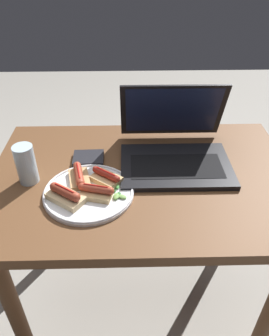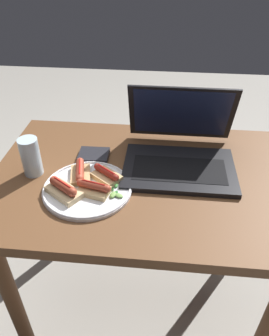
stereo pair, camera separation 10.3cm
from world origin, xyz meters
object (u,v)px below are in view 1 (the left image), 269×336
at_px(plate, 89,192).
at_px(laptop, 175,149).
at_px(drinking_glass, 26,164).
at_px(external_drive, 88,158).

bearing_deg(plate, laptop, 31.98).
distance_m(drinking_glass, external_drive, 0.22).
bearing_deg(external_drive, plate, -86.27).
xyz_separation_m(laptop, external_drive, (-0.31, 0.00, -0.04)).
bearing_deg(laptop, drinking_glass, -167.55).
bearing_deg(drinking_glass, laptop, 12.45).
bearing_deg(laptop, plate, -148.02).
distance_m(laptop, drinking_glass, 0.50).
bearing_deg(drinking_glass, external_drive, 31.06).
height_order(laptop, drinking_glass, laptop).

